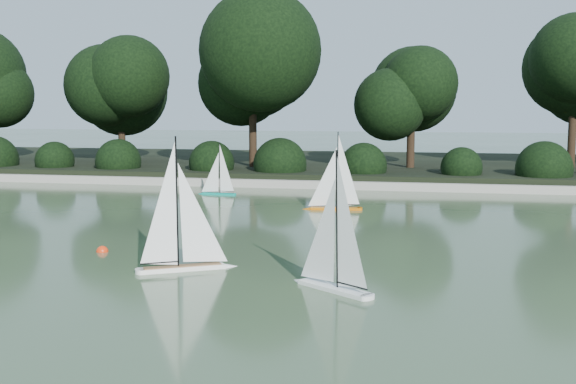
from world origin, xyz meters
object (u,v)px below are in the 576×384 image
Objects in this scene: sailboat_white_b at (190,248)px; race_buoy at (102,252)px; sailboat_white_a at (329,266)px; sailboat_orange at (331,197)px; sailboat_teal at (216,186)px.

sailboat_white_b is 10.66× the size of race_buoy.
sailboat_white_a is 3.47m from race_buoy.
sailboat_orange is 9.66× the size of race_buoy.
sailboat_orange is at bearing 59.95° from race_buoy.
sailboat_white_a reaches higher than sailboat_orange.
sailboat_white_a is 1.82m from sailboat_white_b.
sailboat_white_b is at bearing -75.80° from sailboat_teal.
race_buoy is at bearing 157.56° from sailboat_white_a.
sailboat_teal is 5.96m from race_buoy.
sailboat_teal is at bearing 115.21° from sailboat_white_a.
sailboat_white_b is 6.91m from sailboat_teal.
sailboat_teal is (-2.69, 1.67, -0.05)m from sailboat_orange.
sailboat_white_b reaches higher than sailboat_white_a.
sailboat_white_a is at bearing -64.79° from sailboat_teal.
sailboat_white_a is at bearing -22.44° from race_buoy.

